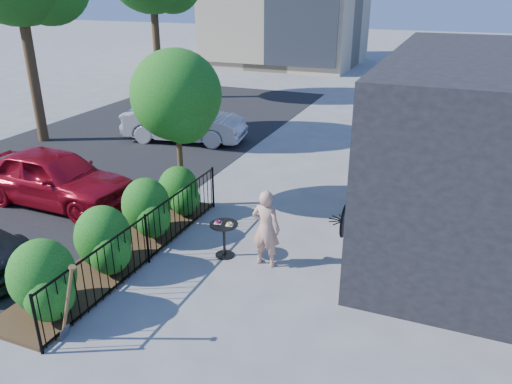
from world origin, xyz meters
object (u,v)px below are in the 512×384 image
at_px(patio_tree, 178,101).
at_px(cafe_table, 224,234).
at_px(car_red, 55,177).
at_px(shovel, 67,307).
at_px(car_silver, 184,122).
at_px(woman, 266,228).

height_order(patio_tree, cafe_table, patio_tree).
distance_m(cafe_table, car_red, 5.33).
xyz_separation_m(patio_tree, car_red, (-3.18, -1.06, -2.03)).
height_order(cafe_table, shovel, shovel).
relative_size(cafe_table, shovel, 0.53).
bearing_deg(shovel, car_silver, 110.18).
relative_size(car_red, car_silver, 0.98).
xyz_separation_m(patio_tree, woman, (3.01, -1.91, -1.94)).
bearing_deg(car_silver, shovel, -169.06).
relative_size(patio_tree, woman, 2.40).
xyz_separation_m(car_red, car_silver, (0.30, 6.22, -0.01)).
bearing_deg(woman, car_silver, -48.16).
distance_m(patio_tree, cafe_table, 3.61).
bearing_deg(cafe_table, patio_tree, 137.27).
xyz_separation_m(shovel, car_red, (-4.16, 4.28, 0.07)).
bearing_deg(shovel, car_red, 134.16).
bearing_deg(car_red, woman, -96.33).
relative_size(woman, shovel, 1.09).
height_order(woman, car_red, woman).
bearing_deg(car_red, shovel, -134.40).
distance_m(patio_tree, car_red, 3.92).
distance_m(shovel, car_red, 5.97).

